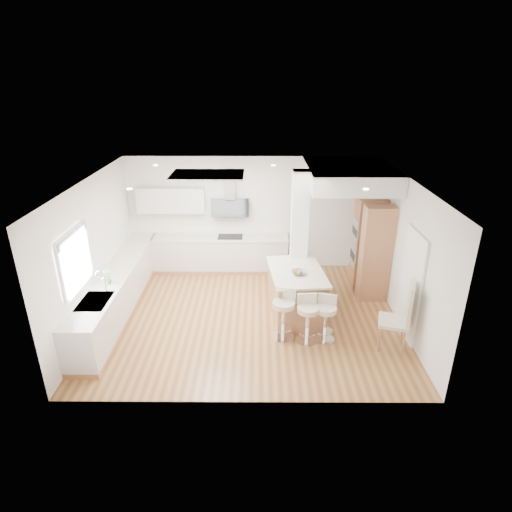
{
  "coord_description": "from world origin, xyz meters",
  "views": [
    {
      "loc": [
        0.18,
        -7.58,
        4.6
      ],
      "look_at": [
        0.14,
        0.4,
        1.17
      ],
      "focal_mm": 30.0,
      "sensor_mm": 36.0,
      "label": 1
    }
  ],
  "objects_px": {
    "bar_stool_c": "(326,316)",
    "dining_chair": "(401,314)",
    "bar_stool_a": "(284,312)",
    "bar_stool_b": "(307,317)",
    "peninsula": "(296,292)"
  },
  "relations": [
    {
      "from": "bar_stool_b",
      "to": "peninsula",
      "type": "bearing_deg",
      "value": 92.66
    },
    {
      "from": "peninsula",
      "to": "bar_stool_c",
      "type": "distance_m",
      "value": 1.09
    },
    {
      "from": "bar_stool_c",
      "to": "bar_stool_b",
      "type": "bearing_deg",
      "value": -159.83
    },
    {
      "from": "peninsula",
      "to": "bar_stool_c",
      "type": "height_order",
      "value": "peninsula"
    },
    {
      "from": "bar_stool_c",
      "to": "dining_chair",
      "type": "height_order",
      "value": "dining_chair"
    },
    {
      "from": "peninsula",
      "to": "bar_stool_a",
      "type": "xyz_separation_m",
      "value": [
        -0.3,
        -0.91,
        0.06
      ]
    },
    {
      "from": "bar_stool_b",
      "to": "bar_stool_c",
      "type": "relative_size",
      "value": 1.03
    },
    {
      "from": "bar_stool_a",
      "to": "dining_chair",
      "type": "bearing_deg",
      "value": 6.47
    },
    {
      "from": "bar_stool_a",
      "to": "bar_stool_c",
      "type": "height_order",
      "value": "bar_stool_a"
    },
    {
      "from": "bar_stool_a",
      "to": "bar_stool_c",
      "type": "bearing_deg",
      "value": 9.65
    },
    {
      "from": "bar_stool_a",
      "to": "bar_stool_b",
      "type": "relative_size",
      "value": 1.06
    },
    {
      "from": "peninsula",
      "to": "bar_stool_b",
      "type": "xyz_separation_m",
      "value": [
        0.13,
        -1.03,
        0.03
      ]
    },
    {
      "from": "peninsula",
      "to": "bar_stool_a",
      "type": "bearing_deg",
      "value": -114.36
    },
    {
      "from": "bar_stool_a",
      "to": "dining_chair",
      "type": "xyz_separation_m",
      "value": [
        2.04,
        -0.32,
        0.14
      ]
    },
    {
      "from": "bar_stool_c",
      "to": "dining_chair",
      "type": "xyz_separation_m",
      "value": [
        1.28,
        -0.25,
        0.19
      ]
    }
  ]
}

